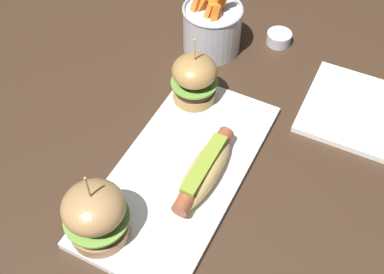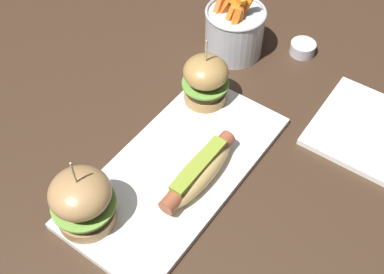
{
  "view_description": "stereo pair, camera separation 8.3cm",
  "coord_description": "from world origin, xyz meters",
  "px_view_note": "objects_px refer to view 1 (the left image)",
  "views": [
    {
      "loc": [
        -0.43,
        -0.24,
        0.69
      ],
      "look_at": [
        0.04,
        0.0,
        0.05
      ],
      "focal_mm": 46.12,
      "sensor_mm": 36.0,
      "label": 1
    },
    {
      "loc": [
        -0.38,
        -0.31,
        0.69
      ],
      "look_at": [
        0.04,
        0.0,
        0.05
      ],
      "focal_mm": 46.12,
      "sensor_mm": 36.0,
      "label": 2
    }
  ],
  "objects_px": {
    "platter_main": "(181,171)",
    "slider_right": "(194,79)",
    "slider_left": "(96,215)",
    "sauce_ramekin": "(279,38)",
    "fries_bucket": "(212,27)",
    "side_plate": "(358,111)",
    "hot_dog": "(205,168)"
  },
  "relations": [
    {
      "from": "slider_right",
      "to": "slider_left",
      "type": "bearing_deg",
      "value": -179.87
    },
    {
      "from": "hot_dog",
      "to": "side_plate",
      "type": "bearing_deg",
      "value": -34.92
    },
    {
      "from": "side_plate",
      "to": "slider_right",
      "type": "bearing_deg",
      "value": 111.82
    },
    {
      "from": "slider_right",
      "to": "fries_bucket",
      "type": "relative_size",
      "value": 0.96
    },
    {
      "from": "side_plate",
      "to": "platter_main",
      "type": "bearing_deg",
      "value": 139.86
    },
    {
      "from": "platter_main",
      "to": "slider_right",
      "type": "height_order",
      "value": "slider_right"
    },
    {
      "from": "platter_main",
      "to": "side_plate",
      "type": "bearing_deg",
      "value": -40.14
    },
    {
      "from": "slider_left",
      "to": "sauce_ramekin",
      "type": "relative_size",
      "value": 2.74
    },
    {
      "from": "slider_right",
      "to": "sauce_ramekin",
      "type": "height_order",
      "value": "slider_right"
    },
    {
      "from": "platter_main",
      "to": "side_plate",
      "type": "xyz_separation_m",
      "value": [
        0.28,
        -0.23,
        -0.0
      ]
    },
    {
      "from": "slider_right",
      "to": "side_plate",
      "type": "xyz_separation_m",
      "value": [
        0.12,
        -0.29,
        -0.06
      ]
    },
    {
      "from": "sauce_ramekin",
      "to": "slider_left",
      "type": "bearing_deg",
      "value": 171.8
    },
    {
      "from": "slider_left",
      "to": "side_plate",
      "type": "bearing_deg",
      "value": -33.3
    },
    {
      "from": "slider_left",
      "to": "side_plate",
      "type": "relative_size",
      "value": 0.74
    },
    {
      "from": "fries_bucket",
      "to": "hot_dog",
      "type": "bearing_deg",
      "value": -156.21
    },
    {
      "from": "hot_dog",
      "to": "slider_right",
      "type": "xyz_separation_m",
      "value": [
        0.16,
        0.1,
        0.03
      ]
    },
    {
      "from": "platter_main",
      "to": "sauce_ramekin",
      "type": "height_order",
      "value": "sauce_ramekin"
    },
    {
      "from": "platter_main",
      "to": "slider_left",
      "type": "height_order",
      "value": "slider_left"
    },
    {
      "from": "slider_left",
      "to": "hot_dog",
      "type": "bearing_deg",
      "value": -30.54
    },
    {
      "from": "sauce_ramekin",
      "to": "side_plate",
      "type": "xyz_separation_m",
      "value": [
        -0.13,
        -0.21,
        -0.01
      ]
    },
    {
      "from": "slider_left",
      "to": "slider_right",
      "type": "relative_size",
      "value": 1.04
    },
    {
      "from": "fries_bucket",
      "to": "sauce_ramekin",
      "type": "relative_size",
      "value": 2.76
    },
    {
      "from": "slider_left",
      "to": "side_plate",
      "type": "xyz_separation_m",
      "value": [
        0.44,
        -0.29,
        -0.06
      ]
    },
    {
      "from": "hot_dog",
      "to": "side_plate",
      "type": "xyz_separation_m",
      "value": [
        0.27,
        -0.19,
        -0.03
      ]
    },
    {
      "from": "platter_main",
      "to": "slider_right",
      "type": "bearing_deg",
      "value": 19.07
    },
    {
      "from": "slider_left",
      "to": "fries_bucket",
      "type": "bearing_deg",
      "value": 4.87
    },
    {
      "from": "slider_left",
      "to": "slider_right",
      "type": "distance_m",
      "value": 0.32
    },
    {
      "from": "hot_dog",
      "to": "slider_right",
      "type": "height_order",
      "value": "slider_right"
    },
    {
      "from": "hot_dog",
      "to": "sauce_ramekin",
      "type": "height_order",
      "value": "hot_dog"
    },
    {
      "from": "fries_bucket",
      "to": "side_plate",
      "type": "bearing_deg",
      "value": -97.81
    },
    {
      "from": "hot_dog",
      "to": "side_plate",
      "type": "distance_m",
      "value": 0.33
    },
    {
      "from": "fries_bucket",
      "to": "sauce_ramekin",
      "type": "bearing_deg",
      "value": -56.55
    }
  ]
}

